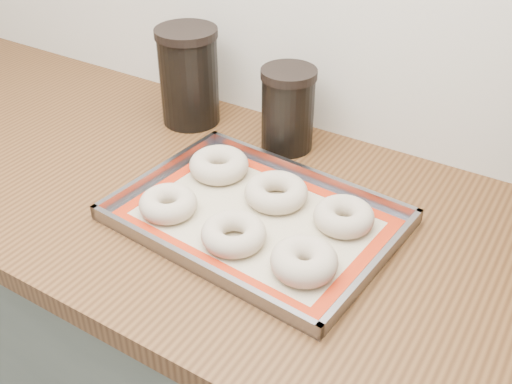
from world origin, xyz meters
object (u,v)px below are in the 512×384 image
Objects in this scene: bagel_front_right at (304,261)px; canister_mid at (288,109)px; bagel_back_mid at (276,192)px; bagel_back_right at (344,216)px; baking_tray at (256,217)px; bagel_back_left at (219,165)px; bagel_front_left at (168,204)px; bagel_front_mid at (234,234)px; canister_left at (189,76)px.

bagel_front_right is 0.61× the size of canister_mid.
bagel_back_mid is (-0.13, 0.14, -0.00)m from bagel_front_right.
bagel_front_right reaches higher than bagel_back_right.
bagel_back_right reaches higher than baking_tray.
bagel_front_right is 0.14m from bagel_back_right.
bagel_back_left is 0.27m from bagel_back_right.
bagel_back_mid is at bearing 179.30° from bagel_back_right.
bagel_back_right is 0.29m from canister_mid.
bagel_back_left reaches higher than bagel_front_left.
baking_tray is at bearing 150.50° from bagel_front_right.
bagel_front_right is at bearing -2.21° from bagel_front_left.
bagel_front_mid reaches higher than baking_tray.
bagel_front_mid is 1.04× the size of bagel_back_right.
bagel_back_left reaches higher than bagel_back_mid.
bagel_back_mid is 0.67× the size of canister_mid.
bagel_back_right is at bearing -40.97° from canister_mid.
bagel_back_left is 1.10× the size of bagel_back_right.
bagel_front_mid is at bearing -134.07° from bagel_back_right.
bagel_front_left is at bearing -155.04° from baking_tray.
bagel_front_right reaches higher than bagel_back_mid.
bagel_front_left is 0.32m from canister_mid.
bagel_front_left is at bearing 176.31° from bagel_front_mid.
canister_mid reaches higher than baking_tray.
bagel_back_mid is (0.14, 0.13, 0.00)m from bagel_front_left.
bagel_back_left is at bearing -108.29° from canister_mid.
bagel_back_mid is at bearing 133.15° from bagel_front_right.
canister_left is at bearing 135.79° from bagel_front_mid.
bagel_front_mid is 0.63× the size of canister_mid.
canister_left is (-0.32, 0.31, 0.08)m from bagel_front_mid.
canister_left is at bearing 139.73° from bagel_back_left.
baking_tray is at bearing -72.13° from canister_mid.
bagel_back_left reaches higher than bagel_front_mid.
bagel_front_left is 0.59× the size of canister_mid.
bagel_back_mid is 0.54× the size of canister_left.
bagel_front_right reaches higher than bagel_back_left.
bagel_back_mid is (0.14, -0.02, -0.00)m from bagel_back_left.
canister_left is at bearing 158.78° from bagel_back_right.
canister_mid is (0.24, 0.01, -0.02)m from canister_left.
canister_mid is at bearing 139.03° from bagel_back_right.
bagel_front_left is at bearing 177.79° from bagel_front_right.
bagel_front_right is 0.31m from bagel_back_left.
canister_left reaches higher than canister_mid.
bagel_front_mid is 0.95× the size of bagel_back_mid.
bagel_front_right is at bearing -29.50° from baking_tray.
bagel_front_mid is at bearing -75.48° from canister_mid.
bagel_front_right reaches higher than bagel_front_mid.
canister_mid is (-0.08, 0.18, 0.06)m from bagel_back_mid.
bagel_back_right is (0.27, -0.02, -0.00)m from bagel_back_left.
bagel_back_right is (0.13, -0.00, 0.00)m from bagel_back_mid.
bagel_back_mid is (-0.00, 0.14, 0.00)m from bagel_front_mid.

